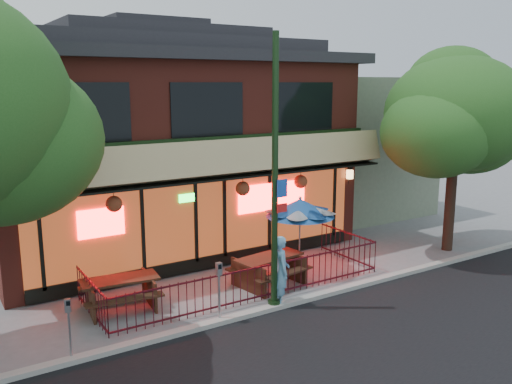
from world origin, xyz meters
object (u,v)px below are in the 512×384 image
picnic_table_right (269,266)px  patio_umbrella (300,208)px  street_light (275,190)px  parking_meter_far (69,319)px  pedestrian (281,271)px  parking_meter_near (219,282)px  street_tree_right (456,108)px  picnic_table_left (120,289)px

picnic_table_right → patio_umbrella: size_ratio=0.94×
street_light → parking_meter_far: bearing=180.0°
picnic_table_right → patio_umbrella: 2.10m
pedestrian → parking_meter_near: 1.87m
parking_meter_near → parking_meter_far: parking_meter_near is taller
patio_umbrella → pedestrian: (-1.97, -1.83, -1.10)m
street_light → picnic_table_right: 3.06m
pedestrian → parking_meter_far: 5.44m
street_light → pedestrian: size_ratio=3.69×
pedestrian → parking_meter_near: size_ratio=1.24×
parking_meter_near → patio_umbrella: bearing=26.1°
street_light → picnic_table_right: bearing=61.1°
picnic_table_right → pedestrian: (-0.55, -1.39, 0.38)m
patio_umbrella → parking_meter_far: (-7.41, -1.88, -1.10)m
picnic_table_right → parking_meter_near: 2.86m
parking_meter_far → street_tree_right: bearing=4.3°
street_light → parking_meter_far: size_ratio=5.01×
pedestrian → parking_meter_near: pedestrian is taller
street_light → parking_meter_near: street_light is taller
picnic_table_right → parking_meter_near: bearing=-149.3°
street_light → street_tree_right: street_tree_right is taller
pedestrian → parking_meter_far: (-5.44, -0.05, -0.00)m
street_light → picnic_table_right: street_light is taller
street_tree_right → parking_meter_far: size_ratio=5.02×
picnic_table_left → parking_meter_far: 2.75m
pedestrian → patio_umbrella: bearing=-25.3°
street_tree_right → picnic_table_right: size_ratio=3.12×
parking_meter_near → parking_meter_far: (-3.56, 0.00, -0.09)m
street_light → picnic_table_left: bearing=148.8°
street_light → parking_meter_near: (-1.62, 0.00, -2.11)m
street_light → parking_meter_near: bearing=179.9°
street_light → pedestrian: bearing=12.1°
pedestrian → street_light: bearing=123.9°
picnic_table_right → street_light: bearing=-118.9°
street_light → picnic_table_left: size_ratio=3.29×
pedestrian → parking_meter_near: (-1.87, -0.05, 0.09)m
street_tree_right → patio_umbrella: bearing=171.3°
picnic_table_right → pedestrian: 1.54m
street_tree_right → pedestrian: street_tree_right is taller
picnic_table_right → parking_meter_far: size_ratio=1.61×
pedestrian → parking_meter_near: bearing=113.4°
parking_meter_near → pedestrian: bearing=1.5°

